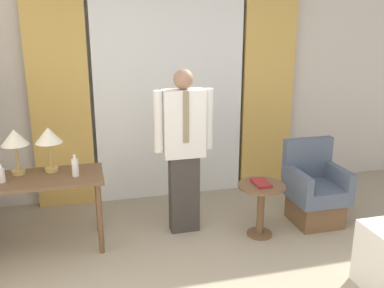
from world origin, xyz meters
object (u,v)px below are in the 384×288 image
object	(u,v)px
bottle_near_edge	(75,167)
armchair	(314,192)
desk	(35,188)
table_lamp_left	(15,140)
person	(184,146)
book	(261,183)
bottle_by_lamp	(1,175)
side_table	(261,201)
table_lamp_right	(49,138)

from	to	relation	value
bottle_near_edge	armchair	bearing A→B (deg)	-1.68
armchair	bottle_near_edge	bearing A→B (deg)	178.32
desk	table_lamp_left	world-z (taller)	table_lamp_left
desk	bottle_near_edge	bearing A→B (deg)	-7.74
person	armchair	xyz separation A→B (m)	(1.41, -0.16, -0.58)
bottle_near_edge	book	world-z (taller)	bottle_near_edge
table_lamp_left	bottle_by_lamp	world-z (taller)	table_lamp_left
table_lamp_left	person	bearing A→B (deg)	-3.78
armchair	side_table	distance (m)	0.70
table_lamp_right	bottle_by_lamp	xyz separation A→B (m)	(-0.41, -0.18, -0.26)
table_lamp_left	person	size ratio (longest dim) A/B	0.26
bottle_by_lamp	armchair	distance (m)	3.13
table_lamp_left	book	world-z (taller)	table_lamp_left
book	side_table	bearing A→B (deg)	-62.14
bottle_by_lamp	table_lamp_left	bearing A→B (deg)	57.87
side_table	bottle_near_edge	bearing A→B (deg)	172.78
person	side_table	distance (m)	0.95
table_lamp_right	bottle_by_lamp	distance (m)	0.52
book	desk	bearing A→B (deg)	172.89
bottle_near_edge	book	distance (m)	1.80
armchair	side_table	bearing A→B (deg)	-167.47
table_lamp_right	book	xyz separation A→B (m)	(1.99, -0.40, -0.50)
desk	bottle_near_edge	xyz separation A→B (m)	(0.37, -0.05, 0.19)
table_lamp_right	bottle_near_edge	world-z (taller)	table_lamp_right
side_table	armchair	bearing A→B (deg)	12.53
table_lamp_right	armchair	world-z (taller)	table_lamp_right
desk	book	size ratio (longest dim) A/B	5.27
side_table	table_lamp_right	bearing A→B (deg)	168.32
book	armchair	bearing A→B (deg)	11.79
armchair	book	world-z (taller)	armchair
bottle_near_edge	book	xyz separation A→B (m)	(1.77, -0.22, -0.25)
bottle_by_lamp	table_lamp_right	bearing A→B (deg)	24.01
person	book	bearing A→B (deg)	-22.75
desk	bottle_by_lamp	world-z (taller)	bottle_by_lamp
desk	bottle_near_edge	distance (m)	0.42
person	book	xyz separation A→B (m)	(0.71, -0.30, -0.35)
bottle_by_lamp	bottle_near_edge	bearing A→B (deg)	-0.29
person	side_table	world-z (taller)	person
book	person	bearing A→B (deg)	157.25
desk	table_lamp_right	distance (m)	0.48
armchair	desk	bearing A→B (deg)	177.52
table_lamp_left	book	size ratio (longest dim) A/B	1.84
person	side_table	xyz separation A→B (m)	(0.72, -0.31, -0.54)
table_lamp_right	side_table	bearing A→B (deg)	-11.68
desk	bottle_near_edge	world-z (taller)	bottle_near_edge
person	side_table	size ratio (longest dim) A/B	3.05
desk	side_table	bearing A→B (deg)	-7.31
armchair	side_table	world-z (taller)	armchair
desk	side_table	xyz separation A→B (m)	(2.14, -0.27, -0.25)
armchair	table_lamp_right	bearing A→B (deg)	174.47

